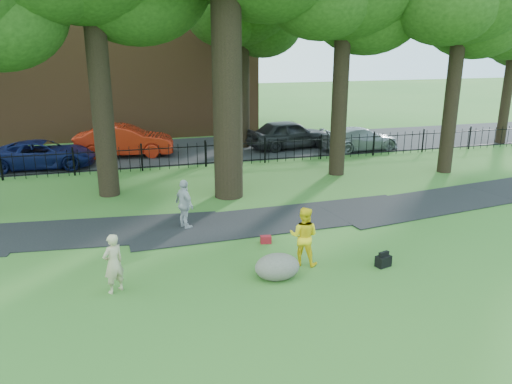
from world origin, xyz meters
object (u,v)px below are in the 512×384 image
object	(u,v)px
man	(304,236)
boulder	(277,265)
woman	(113,263)
red_sedan	(125,141)

from	to	relation	value
man	boulder	distance (m)	1.19
woman	man	bearing A→B (deg)	149.02
boulder	red_sedan	world-z (taller)	red_sedan
red_sedan	woman	bearing A→B (deg)	-174.78
man	red_sedan	distance (m)	15.69
woman	red_sedan	size ratio (longest dim) A/B	0.30
woman	boulder	world-z (taller)	woman
red_sedan	man	bearing A→B (deg)	-156.47
woman	red_sedan	xyz separation A→B (m)	(0.74, 15.35, 0.08)
boulder	woman	bearing A→B (deg)	175.24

